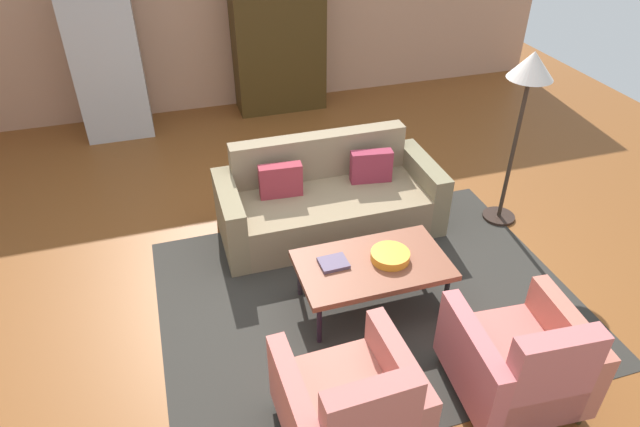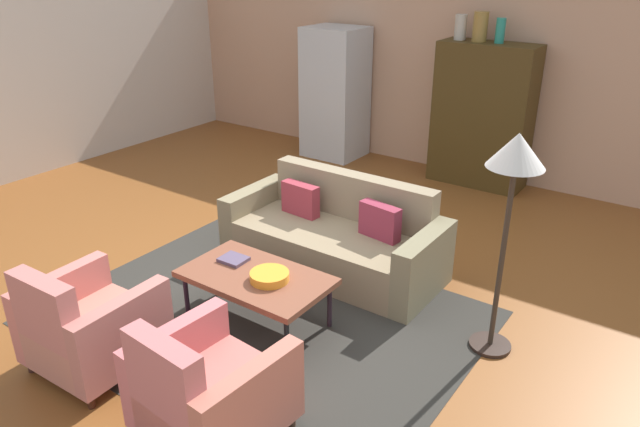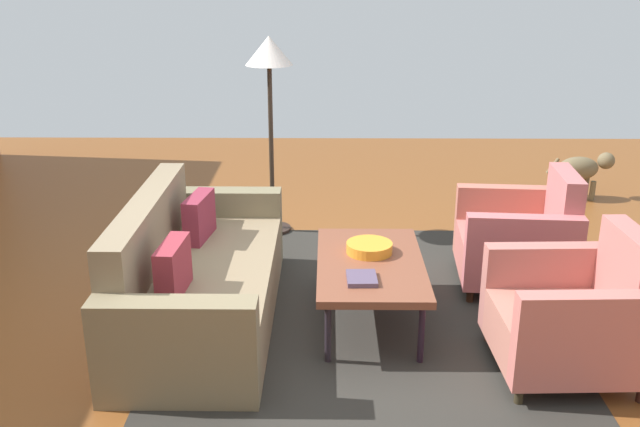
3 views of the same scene
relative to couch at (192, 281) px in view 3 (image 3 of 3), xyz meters
name	(u,v)px [view 3 (image 3 of 3)]	position (x,y,z in m)	size (l,w,h in m)	color
ground_plane	(290,338)	(-0.25, -0.66, -0.29)	(11.01, 11.01, 0.00)	brown
area_rug	(362,320)	(0.00, -1.14, -0.28)	(3.40, 2.60, 0.01)	#2E2B27
couch	(192,281)	(0.00, 0.00, 0.00)	(2.10, 0.90, 0.86)	#867255
coffee_table	(370,266)	(0.00, -1.19, 0.11)	(1.20, 0.70, 0.44)	#271F27
armchair_left	(576,318)	(-0.60, -2.35, 0.06)	(0.83, 0.83, 0.88)	#30291A
armchair_right	(523,241)	(0.59, -2.35, 0.06)	(0.86, 0.86, 0.88)	black
fruit_bowl	(369,248)	(0.15, -1.19, 0.18)	(0.31, 0.31, 0.07)	orange
book_stack	(362,278)	(-0.31, -1.11, 0.16)	(0.23, 0.19, 0.03)	#53455D
floor_lamp	(269,69)	(1.71, -0.41, 1.16)	(0.40, 0.40, 1.72)	black
dog	(582,169)	(2.65, -3.48, 0.03)	(0.29, 0.71, 0.48)	brown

